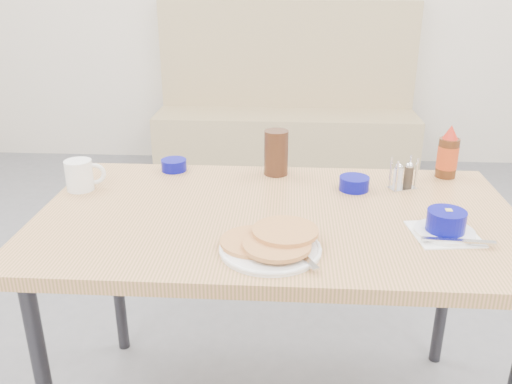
# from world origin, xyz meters

# --- Properties ---
(booth_bench) EXTENTS (1.90, 0.56, 1.22)m
(booth_bench) POSITION_xyz_m (0.00, 2.78, 0.35)
(booth_bench) COLOR tan
(booth_bench) RESTS_ON ground
(dining_table) EXTENTS (1.40, 0.80, 0.76)m
(dining_table) POSITION_xyz_m (0.00, 0.25, 0.70)
(dining_table) COLOR tan
(dining_table) RESTS_ON ground
(pancake_plate) EXTENTS (0.26, 0.26, 0.05)m
(pancake_plate) POSITION_xyz_m (-0.01, 0.02, 0.78)
(pancake_plate) COLOR white
(pancake_plate) RESTS_ON dining_table
(coffee_mug) EXTENTS (0.13, 0.09, 0.10)m
(coffee_mug) POSITION_xyz_m (-0.64, 0.39, 0.81)
(coffee_mug) COLOR white
(coffee_mug) RESTS_ON dining_table
(grits_setting) EXTENTS (0.21, 0.19, 0.07)m
(grits_setting) POSITION_xyz_m (0.45, 0.14, 0.79)
(grits_setting) COLOR white
(grits_setting) RESTS_ON dining_table
(creamer_bowl) EXTENTS (0.09, 0.09, 0.04)m
(creamer_bowl) POSITION_xyz_m (-0.38, 0.59, 0.78)
(creamer_bowl) COLOR #05077E
(creamer_bowl) RESTS_ON dining_table
(butter_bowl) EXTENTS (0.10, 0.10, 0.04)m
(butter_bowl) POSITION_xyz_m (0.24, 0.45, 0.78)
(butter_bowl) COLOR #05077E
(butter_bowl) RESTS_ON dining_table
(amber_tumbler) EXTENTS (0.08, 0.08, 0.16)m
(amber_tumbler) POSITION_xyz_m (-0.01, 0.58, 0.84)
(amber_tumbler) COLOR #3A1F12
(amber_tumbler) RESTS_ON dining_table
(condiment_caddy) EXTENTS (0.10, 0.08, 0.10)m
(condiment_caddy) POSITION_xyz_m (0.40, 0.47, 0.80)
(condiment_caddy) COLOR silver
(condiment_caddy) RESTS_ON dining_table
(syrup_bottle) EXTENTS (0.07, 0.07, 0.18)m
(syrup_bottle) POSITION_xyz_m (0.57, 0.59, 0.84)
(syrup_bottle) COLOR #47230F
(syrup_bottle) RESTS_ON dining_table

